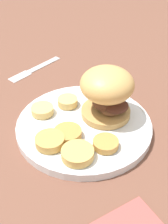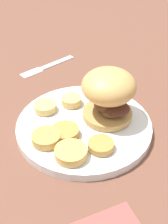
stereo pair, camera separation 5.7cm
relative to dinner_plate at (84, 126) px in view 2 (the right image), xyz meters
The scene contains 10 objects.
ground_plane 0.01m from the dinner_plate, ahead, with size 4.00×4.00×0.00m, color brown.
dinner_plate is the anchor object (origin of this frame).
sandwich 0.08m from the dinner_plate, behind, with size 0.10×0.10×0.10m.
potato_round_0 0.08m from the dinner_plate, 14.84° to the left, with size 0.05×0.05×0.02m, color tan.
potato_round_1 0.05m from the dinner_plate, 22.70° to the left, with size 0.05×0.05×0.01m, color #BC8942.
potato_round_2 0.07m from the dinner_plate, 87.13° to the right, with size 0.04×0.04×0.02m, color #DBB766.
potato_round_3 0.09m from the dinner_plate, 50.08° to the right, with size 0.04×0.04×0.01m, color #DBB766.
potato_round_4 0.09m from the dinner_plate, 52.96° to the left, with size 0.05×0.05×0.01m, color tan.
potato_round_5 0.08m from the dinner_plate, 88.68° to the left, with size 0.04×0.04×0.01m, color #BC8942.
fork 0.26m from the dinner_plate, 91.88° to the right, with size 0.15×0.07×0.00m.
Camera 2 is at (0.18, 0.41, 0.39)m, focal length 50.00 mm.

